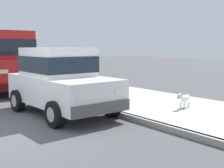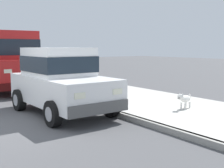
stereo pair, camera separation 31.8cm
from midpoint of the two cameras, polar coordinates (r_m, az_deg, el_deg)
curb at (r=8.50m, az=0.23°, el=-5.21°), size 0.16×64.00×0.14m
sidewalk at (r=9.64m, az=8.98°, el=-3.81°), size 3.60×64.00×0.14m
car_white_hatchback at (r=8.50m, az=-8.86°, el=0.90°), size 2.03×3.84×1.88m
car_red_van at (r=13.54m, az=-19.34°, el=4.68°), size 2.16×4.91×2.52m
dog_white at (r=8.67m, az=14.91°, el=-2.79°), size 0.75×0.29×0.49m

